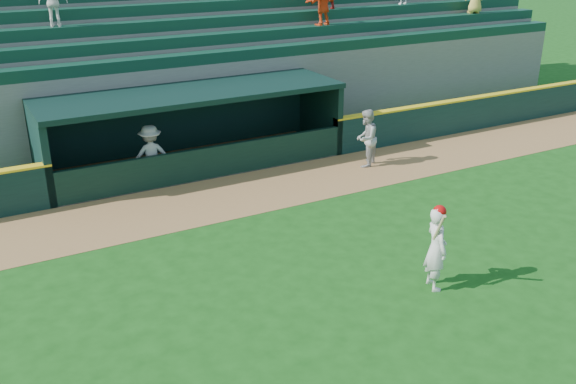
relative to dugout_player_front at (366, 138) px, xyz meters
name	(u,v)px	position (x,y,z in m)	size (l,w,h in m)	color
ground	(323,270)	(-4.77, -5.17, -0.92)	(120.00, 120.00, 0.00)	#134812
warning_track	(232,196)	(-4.77, -0.27, -0.91)	(40.00, 3.00, 0.01)	olive
field_wall_right	(504,109)	(7.48, 1.38, -0.32)	(15.50, 0.30, 1.20)	black
wall_stripe_right	(506,93)	(7.48, 1.38, 0.31)	(15.50, 0.32, 0.06)	yellow
dugout_player_front	(366,138)	(0.00, 0.00, 0.00)	(0.89, 0.70, 1.84)	#A8A8A3
dugout_player_inside	(151,155)	(-6.43, 1.74, -0.02)	(1.16, 0.67, 1.80)	#ACABA6
dugout	(190,123)	(-4.77, 2.84, 0.44)	(9.40, 2.80, 2.46)	slate
stands	(144,65)	(-4.77, 7.40, 1.48)	(34.50, 6.25, 7.51)	slate
batter_at_plate	(436,247)	(-3.11, -6.90, 0.02)	(0.60, 0.84, 1.89)	silver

